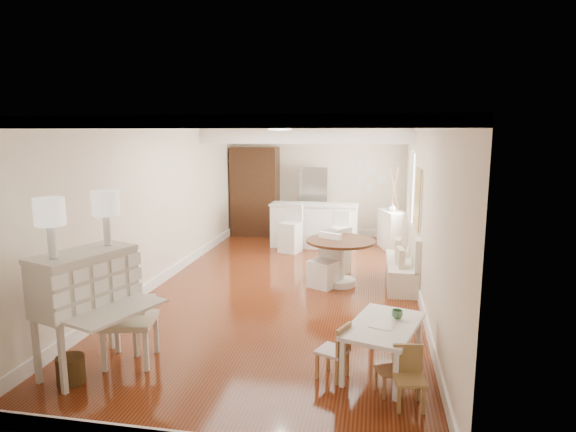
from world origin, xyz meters
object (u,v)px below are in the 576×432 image
(bar_stool_left, at_px, (290,229))
(wicker_basket, at_px, (71,370))
(gustavian_armchair, at_px, (130,319))
(dining_table, at_px, (340,263))
(kids_table, at_px, (383,348))
(breakfast_counter, at_px, (314,225))
(sideboard, at_px, (392,230))
(secretary_bureau, at_px, (87,311))
(fridge, at_px, (327,203))
(bar_stool_right, at_px, (340,232))
(slip_chair_near, at_px, (324,261))
(pantry_cabinet, at_px, (255,192))
(kids_chair_a, at_px, (389,370))
(slip_chair_far, at_px, (336,250))
(kids_chair_b, at_px, (333,350))
(kids_chair_c, at_px, (410,378))

(bar_stool_left, bearing_deg, wicker_basket, -84.72)
(gustavian_armchair, height_order, dining_table, gustavian_armchair)
(bar_stool_left, bearing_deg, kids_table, -51.76)
(dining_table, xyz_separation_m, breakfast_counter, (-0.83, 2.81, 0.10))
(dining_table, relative_size, sideboard, 1.28)
(dining_table, distance_m, bar_stool_left, 2.55)
(secretary_bureau, xyz_separation_m, fridge, (1.95, 7.46, 0.21))
(bar_stool_left, bearing_deg, bar_stool_right, 25.54)
(slip_chair_near, distance_m, pantry_cabinet, 4.65)
(kids_chair_a, bearing_deg, pantry_cabinet, 179.32)
(pantry_cabinet, height_order, fridge, pantry_cabinet)
(bar_stool_left, bearing_deg, sideboard, 34.21)
(kids_table, distance_m, fridge, 7.08)
(wicker_basket, relative_size, sideboard, 0.31)
(kids_table, relative_size, slip_chair_far, 1.27)
(pantry_cabinet, xyz_separation_m, fridge, (1.90, -0.03, -0.25))
(bar_stool_left, bearing_deg, gustavian_armchair, -81.91)
(sideboard, bearing_deg, kids_chair_a, -109.53)
(gustavian_armchair, height_order, kids_chair_a, gustavian_armchair)
(kids_chair_b, distance_m, sideboard, 6.23)
(kids_table, xyz_separation_m, pantry_cabinet, (-3.23, 6.96, 0.86))
(secretary_bureau, bearing_deg, sideboard, 80.65)
(kids_chair_b, height_order, breakfast_counter, breakfast_counter)
(wicker_basket, xyz_separation_m, slip_chair_near, (2.33, 3.78, 0.32))
(fridge, bearing_deg, sideboard, -31.29)
(kids_chair_a, distance_m, kids_chair_c, 0.30)
(gustavian_armchair, bearing_deg, slip_chair_far, -38.70)
(kids_table, relative_size, pantry_cabinet, 0.50)
(slip_chair_near, distance_m, fridge, 4.03)
(kids_chair_a, height_order, slip_chair_near, slip_chair_near)
(kids_chair_c, distance_m, sideboard, 6.63)
(kids_chair_b, height_order, sideboard, sideboard)
(gustavian_armchair, bearing_deg, sideboard, -39.10)
(kids_chair_c, relative_size, bar_stool_left, 0.57)
(wicker_basket, xyz_separation_m, bar_stool_right, (2.43, 6.27, 0.31))
(slip_chair_far, relative_size, sideboard, 0.96)
(kids_table, distance_m, bar_stool_right, 5.50)
(kids_chair_c, height_order, slip_chair_far, slip_chair_far)
(sideboard, bearing_deg, bar_stool_right, -173.28)
(kids_chair_b, height_order, slip_chair_far, slip_chair_far)
(kids_chair_c, bearing_deg, kids_chair_a, 120.60)
(wicker_basket, bearing_deg, dining_table, 56.28)
(dining_table, xyz_separation_m, fridge, (-0.63, 3.86, 0.49))
(kids_chair_b, distance_m, slip_chair_near, 3.20)
(secretary_bureau, height_order, bar_stool_left, secretary_bureau)
(kids_chair_b, bearing_deg, pantry_cabinet, -135.78)
(kids_chair_a, bearing_deg, gustavian_armchair, -117.96)
(slip_chair_far, bearing_deg, slip_chair_near, 28.20)
(kids_chair_a, height_order, bar_stool_right, bar_stool_right)
(kids_table, height_order, fridge, fridge)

